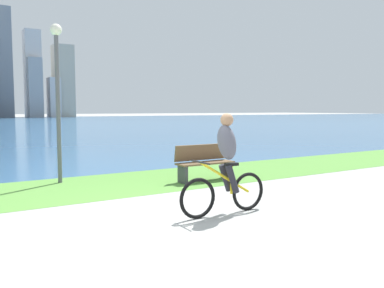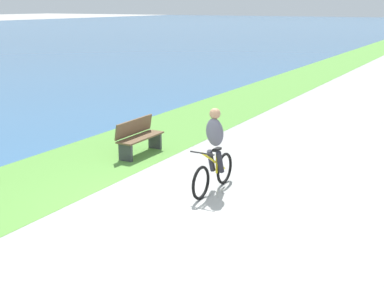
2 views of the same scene
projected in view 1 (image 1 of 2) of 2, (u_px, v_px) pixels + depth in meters
ground_plane at (157, 218)px, 6.49m from camera, size 300.00×300.00×0.00m
grass_strip_bayside at (95, 186)px, 9.21m from camera, size 120.00×3.05×0.01m
cyclist_lead at (226, 165)px, 6.70m from camera, size 1.72×0.52×1.71m
bench_near_path at (204, 163)px, 9.91m from camera, size 1.50×0.47×0.90m
lamppost_tall at (57, 79)px, 9.44m from camera, size 0.28×0.28×3.78m
city_skyline_far_shore at (4, 73)px, 82.87m from camera, size 29.69×8.14×27.79m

